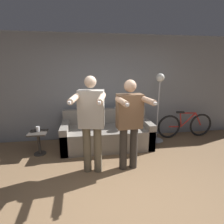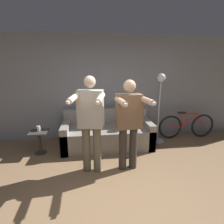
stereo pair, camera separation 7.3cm
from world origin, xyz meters
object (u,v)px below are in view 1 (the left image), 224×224
(cup, at_px, (38,129))
(bicycle, at_px, (185,125))
(person_right, at_px, (130,120))
(cat, at_px, (125,105))
(floor_lamp, at_px, (159,96))
(person_left, at_px, (91,120))
(side_table, at_px, (39,139))
(couch, at_px, (107,134))

(cup, height_order, bicycle, bicycle)
(person_right, height_order, cat, person_right)
(person_right, relative_size, floor_lamp, 0.97)
(person_left, bearing_deg, cup, 153.12)
(person_left, distance_m, cup, 1.47)
(person_left, xyz_separation_m, cup, (-1.11, 0.87, -0.42))
(person_right, relative_size, cup, 14.76)
(side_table, relative_size, bicycle, 0.33)
(floor_lamp, relative_size, side_table, 3.35)
(cat, height_order, floor_lamp, floor_lamp)
(cat, bearing_deg, bicycle, -4.57)
(cat, distance_m, side_table, 2.15)
(side_table, bearing_deg, bicycle, 6.66)
(person_right, xyz_separation_m, floor_lamp, (1.00, 1.12, 0.21))
(person_left, bearing_deg, couch, 80.66)
(person_left, bearing_deg, cat, 68.15)
(person_right, height_order, bicycle, person_right)
(cup, xyz_separation_m, bicycle, (3.61, 0.38, -0.23))
(cup, distance_m, bicycle, 3.64)
(person_left, relative_size, side_table, 3.38)
(person_right, relative_size, cat, 3.74)
(couch, bearing_deg, side_table, -172.24)
(cup, bearing_deg, floor_lamp, 5.26)
(person_right, xyz_separation_m, cat, (0.23, 1.38, -0.04))
(couch, relative_size, cup, 18.50)
(couch, relative_size, side_table, 4.06)
(person_left, height_order, floor_lamp, person_left)
(bicycle, bearing_deg, floor_lamp, -171.58)
(cup, bearing_deg, bicycle, 6.00)
(couch, height_order, person_right, person_right)
(person_right, distance_m, bicycle, 2.31)
(couch, xyz_separation_m, floor_lamp, (1.28, 0.09, 0.87))
(floor_lamp, height_order, cup, floor_lamp)
(person_left, height_order, person_right, person_left)
(person_left, xyz_separation_m, bicycle, (2.50, 1.25, -0.65))
(couch, bearing_deg, cup, -173.82)
(side_table, height_order, cup, cup)
(couch, xyz_separation_m, side_table, (-1.49, -0.20, 0.07))
(cup, relative_size, bicycle, 0.07)
(cat, relative_size, bicycle, 0.29)
(person_right, bearing_deg, bicycle, 30.25)
(person_right, relative_size, bicycle, 1.07)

